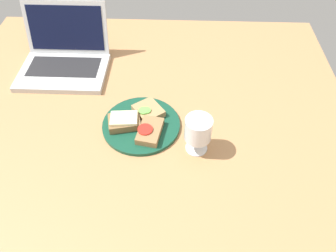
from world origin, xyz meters
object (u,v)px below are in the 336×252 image
Objects in this scene: sandwich_with_cucumber at (148,111)px; wine_glass at (198,131)px; laptop at (64,59)px; sandwich_with_cheese at (124,121)px; plate at (141,125)px; sandwich_with_tomato at (150,131)px.

sandwich_with_cucumber is 21.40cm from wine_glass.
laptop is (-49.47, 37.83, -4.11)cm from wine_glass.
wine_glass reaches higher than sandwich_with_cheese.
plate is at bearing 7.65° from sandwich_with_cheese.
sandwich_with_cheese is at bearing 157.25° from sandwich_with_tomato.
sandwich_with_tomato is 48.43cm from laptop.
laptop reaches higher than sandwich_with_cheese.
sandwich_with_tomato is at bearing 163.25° from wine_glass.
sandwich_with_cheese is at bearing 161.01° from wine_glass.
plate is 5.69cm from sandwich_with_cheese.
wine_glass is (22.84, -7.86, 5.35)cm from sandwich_with_cheese.
wine_glass is 0.38× the size of laptop.
sandwich_with_cucumber is 0.37× the size of laptop.
plate is 43.38cm from laptop.
sandwich_with_tomato is at bearing -22.75° from sandwich_with_cheese.
laptop is (-31.83, 29.27, 3.42)cm from plate.
sandwich_with_tomato is 0.37× the size of laptop.
sandwich_with_cheese is 40.11cm from laptop.
wine_glass is (15.68, -13.35, 5.83)cm from sandwich_with_cucumber.
plate is 5.44cm from sandwich_with_cucumber.
sandwich_with_cucumber is 0.96× the size of wine_glass.
sandwich_with_cucumber is at bearing 139.59° from wine_glass.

